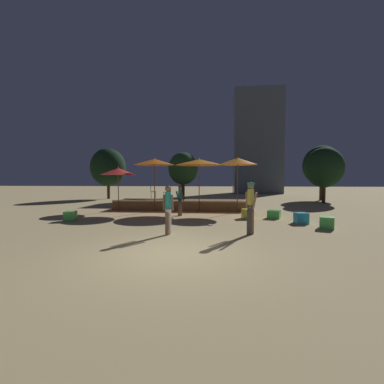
% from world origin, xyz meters
% --- Properties ---
extents(ground_plane, '(120.00, 120.00, 0.00)m').
position_xyz_m(ground_plane, '(0.00, 0.00, 0.00)').
color(ground_plane, tan).
extents(wooden_deck, '(8.23, 2.37, 0.65)m').
position_xyz_m(wooden_deck, '(-1.09, 9.98, 0.29)').
color(wooden_deck, brown).
rests_on(wooden_deck, ground).
extents(patio_umbrella_0, '(2.42, 2.42, 3.24)m').
position_xyz_m(patio_umbrella_0, '(-2.47, 8.57, 2.97)').
color(patio_umbrella_0, brown).
rests_on(patio_umbrella_0, ground).
extents(patio_umbrella_1, '(2.87, 2.87, 3.21)m').
position_xyz_m(patio_umbrella_1, '(0.19, 8.77, 2.95)').
color(patio_umbrella_1, brown).
rests_on(patio_umbrella_1, ground).
extents(patio_umbrella_2, '(2.25, 2.25, 3.27)m').
position_xyz_m(patio_umbrella_2, '(2.45, 8.64, 2.98)').
color(patio_umbrella_2, brown).
rests_on(patio_umbrella_2, ground).
extents(patio_umbrella_3, '(2.12, 2.12, 2.71)m').
position_xyz_m(patio_umbrella_3, '(-4.76, 8.69, 2.42)').
color(patio_umbrella_3, brown).
rests_on(patio_umbrella_3, ground).
extents(cube_seat_0, '(0.51, 0.51, 0.47)m').
position_xyz_m(cube_seat_0, '(2.71, 6.34, 0.24)').
color(cube_seat_0, yellow).
rests_on(cube_seat_0, ground).
extents(cube_seat_1, '(0.75, 0.75, 0.40)m').
position_xyz_m(cube_seat_1, '(4.08, 6.53, 0.20)').
color(cube_seat_1, '#4CC651').
rests_on(cube_seat_1, ground).
extents(cube_seat_2, '(0.65, 0.65, 0.47)m').
position_xyz_m(cube_seat_2, '(5.53, 3.96, 0.23)').
color(cube_seat_2, '#4CC651').
rests_on(cube_seat_2, ground).
extents(cube_seat_3, '(0.55, 0.55, 0.47)m').
position_xyz_m(cube_seat_3, '(4.94, 5.13, 0.24)').
color(cube_seat_3, '#2D9EDB').
rests_on(cube_seat_3, ground).
extents(cube_seat_4, '(0.57, 0.57, 0.45)m').
position_xyz_m(cube_seat_4, '(-5.62, 4.86, 0.22)').
color(cube_seat_4, '#4CC651').
rests_on(cube_seat_4, ground).
extents(person_0, '(0.41, 0.46, 1.85)m').
position_xyz_m(person_0, '(2.37, 2.60, 1.07)').
color(person_0, '#3F3F47').
rests_on(person_0, ground).
extents(person_1, '(0.52, 0.31, 1.63)m').
position_xyz_m(person_1, '(-0.71, 6.91, 0.86)').
color(person_1, brown).
rests_on(person_1, ground).
extents(person_2, '(0.44, 0.29, 1.74)m').
position_xyz_m(person_2, '(-0.52, 2.33, 0.95)').
color(person_2, white).
rests_on(person_2, ground).
extents(bistro_chair_0, '(0.48, 0.48, 0.90)m').
position_xyz_m(bistro_chair_0, '(-1.92, 9.98, 1.20)').
color(bistro_chair_0, '#1E4C47').
rests_on(bistro_chair_0, wooden_deck).
extents(bistro_chair_1, '(0.42, 0.42, 0.90)m').
position_xyz_m(bistro_chair_1, '(-3.13, 10.57, 1.20)').
color(bistro_chair_1, '#1E4C47').
rests_on(bistro_chair_1, wooden_deck).
extents(frisbee_disc, '(0.22, 0.22, 0.03)m').
position_xyz_m(frisbee_disc, '(0.95, 4.26, 0.02)').
color(frisbee_disc, white).
rests_on(frisbee_disc, ground).
extents(background_tree_0, '(2.49, 2.49, 4.21)m').
position_xyz_m(background_tree_0, '(-1.55, 15.05, 2.82)').
color(background_tree_0, '#3D2B1C').
rests_on(background_tree_0, ground).
extents(background_tree_1, '(2.94, 2.94, 4.50)m').
position_xyz_m(background_tree_1, '(9.92, 15.02, 2.88)').
color(background_tree_1, '#3D2B1C').
rests_on(background_tree_1, ground).
extents(background_tree_2, '(3.29, 3.29, 5.00)m').
position_xyz_m(background_tree_2, '(10.89, 17.97, 3.18)').
color(background_tree_2, '#3D2B1C').
rests_on(background_tree_2, ground).
extents(background_tree_3, '(3.37, 3.37, 4.95)m').
position_xyz_m(background_tree_3, '(-9.30, 17.90, 3.09)').
color(background_tree_3, '#3D2B1C').
rests_on(background_tree_3, ground).
extents(distant_building, '(6.35, 3.23, 13.86)m').
position_xyz_m(distant_building, '(6.88, 28.99, 6.93)').
color(distant_building, '#4C5666').
rests_on(distant_building, ground).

